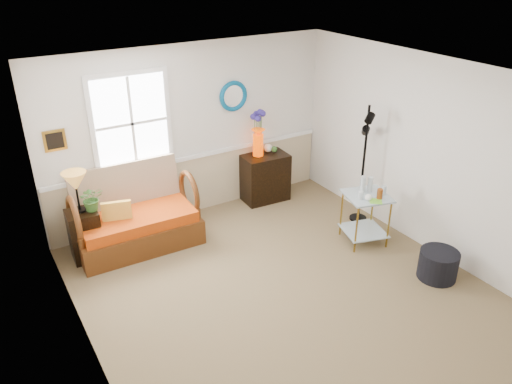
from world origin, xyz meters
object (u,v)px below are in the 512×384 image
lamp_stand (85,235)px  ottoman (438,265)px  loveseat (135,210)px  cabinet (265,177)px  side_table (365,218)px  floor_lamp (363,165)px

lamp_stand → ottoman: lamp_stand is taller
lamp_stand → ottoman: size_ratio=1.42×
loveseat → cabinet: 2.28m
side_table → loveseat: bearing=149.8°
lamp_stand → floor_lamp: bearing=-16.4°
ottoman → floor_lamp: bearing=83.9°
loveseat → cabinet: (2.27, 0.24, -0.15)m
lamp_stand → loveseat: bearing=-2.7°
side_table → ottoman: bearing=-80.2°
lamp_stand → ottoman: bearing=-37.3°
loveseat → side_table: size_ratio=2.28×
cabinet → ottoman: 3.07m
cabinet → lamp_stand: bearing=-172.0°
loveseat → side_table: (2.75, -1.60, -0.18)m
lamp_stand → cabinet: size_ratio=0.88×
loveseat → lamp_stand: size_ratio=2.41×
cabinet → loveseat: bearing=-170.0°
loveseat → side_table: bearing=-28.5°
floor_lamp → cabinet: bearing=98.4°
cabinet → floor_lamp: bearing=-53.3°
lamp_stand → ottoman: 4.58m
loveseat → lamp_stand: bearing=179.0°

